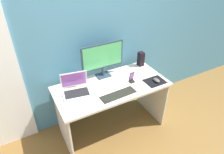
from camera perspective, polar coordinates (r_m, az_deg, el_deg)
ground_plane at (r=2.92m, az=-0.13°, el=-13.75°), size 8.00×8.00×0.00m
wall_back at (r=2.53m, az=-4.76°, el=12.60°), size 6.00×0.04×2.50m
desk at (r=2.54m, az=-0.15°, el=-5.07°), size 1.37×0.65×0.71m
monitor at (r=2.50m, az=-2.63°, el=5.33°), size 0.55×0.14×0.45m
speaker_right at (r=2.84m, az=8.12°, el=5.04°), size 0.07×0.08×0.20m
laptop at (r=2.36m, az=-10.16°, el=-3.18°), size 0.35×0.30×0.22m
fishbowl at (r=2.48m, az=-10.85°, el=-0.52°), size 0.15×0.15×0.15m
keyboard_external at (r=2.30m, az=1.81°, el=-4.94°), size 0.43×0.15×0.01m
mousepad at (r=2.57m, az=11.94°, el=-1.21°), size 0.25×0.20×0.00m
mouse at (r=2.56m, az=12.41°, el=-0.89°), size 0.06×0.10×0.04m
phone_in_dock at (r=2.50m, az=5.56°, el=-0.43°), size 0.06×0.05×0.14m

